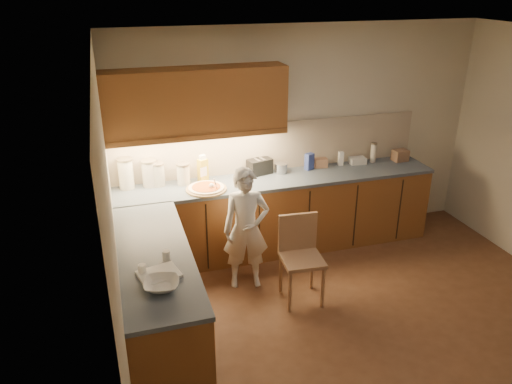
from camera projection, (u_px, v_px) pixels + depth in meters
room at (392, 161)px, 4.09m from camera, size 4.54×4.50×2.62m
l_counter at (244, 237)px, 5.42m from camera, size 3.77×2.62×0.92m
backsplash at (271, 147)px, 5.92m from camera, size 3.75×0.02×0.58m
upper_cabinets at (196, 101)px, 5.28m from camera, size 1.95×0.36×0.73m
pizza_on_board at (206, 188)px, 5.44m from camera, size 0.45×0.45×0.18m
child at (246, 229)px, 5.16m from camera, size 0.53×0.40×1.32m
wooden_chair at (300, 252)px, 5.01m from camera, size 0.43×0.43×0.89m
mixing_bowl at (162, 285)px, 3.72m from camera, size 0.31×0.31×0.07m
canister_a at (126, 173)px, 5.43m from camera, size 0.17×0.17×0.35m
canister_b at (149, 173)px, 5.50m from camera, size 0.17×0.17×0.30m
canister_c at (159, 174)px, 5.51m from camera, size 0.14×0.14×0.27m
canister_d at (183, 174)px, 5.55m from camera, size 0.15×0.15×0.25m
oil_jug at (203, 170)px, 5.61m from camera, size 0.13×0.11×0.32m
toaster at (260, 166)px, 5.86m from camera, size 0.31×0.23×0.19m
steel_pot at (281, 168)px, 5.90m from camera, size 0.16×0.16×0.12m
blue_box at (309, 161)px, 5.99m from camera, size 0.12×0.10×0.20m
card_box_a at (321, 163)px, 6.09m from camera, size 0.17×0.13×0.11m
white_bottle at (341, 158)px, 6.14m from camera, size 0.06×0.06×0.17m
flat_pack at (357, 160)px, 6.21m from camera, size 0.20×0.15×0.08m
tall_jar at (373, 152)px, 6.23m from camera, size 0.08×0.08×0.25m
card_box_b at (400, 155)px, 6.29m from camera, size 0.19×0.15×0.14m
dough_cloth at (159, 274)px, 3.89m from camera, size 0.36×0.31×0.02m
spice_jar_a at (142, 269)px, 3.89m from camera, size 0.08×0.08×0.08m
spice_jar_b at (166, 255)px, 4.09m from camera, size 0.07×0.07×0.08m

